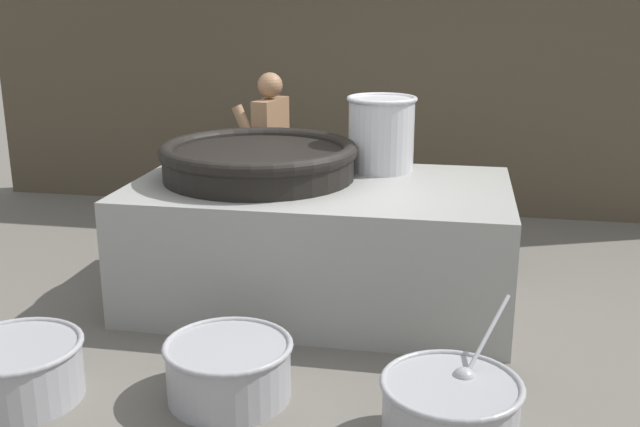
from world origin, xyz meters
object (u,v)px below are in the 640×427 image
Objects in this scene: prep_bowl_meat at (229,367)px; prep_bowl_extra at (18,368)px; prep_bowl_vegetables at (450,411)px; giant_wok_near at (259,159)px; cook at (270,154)px; stock_pot at (381,132)px.

prep_bowl_meat is 0.99× the size of prep_bowl_extra.
prep_bowl_vegetables reaches higher than prep_bowl_extra.
prep_bowl_vegetables reaches higher than prep_bowl_meat.
prep_bowl_vegetables is at bearing -1.06° from prep_bowl_extra.
prep_bowl_meat is (0.24, -1.66, -0.90)m from giant_wok_near.
cook is at bearing 75.58° from prep_bowl_extra.
prep_bowl_vegetables is (1.54, -1.95, -0.88)m from giant_wok_near.
stock_pot is at bearing 158.31° from cook.
cook is 2.12× the size of prep_bowl_extra.
giant_wok_near is 1.99× the size of prep_bowl_meat.
prep_bowl_meat is (-1.31, 0.29, -0.02)m from prep_bowl_vegetables.
prep_bowl_vegetables is at bearing -51.61° from giant_wok_near.
prep_bowl_vegetables is at bearing -74.99° from stock_pot.
cook reaches higher than giant_wok_near.
prep_bowl_vegetables is (0.64, -2.39, -1.04)m from stock_pot.
cook reaches higher than stock_pot.
giant_wok_near is 1.18m from cook.
giant_wok_near reaches higher than prep_bowl_meat.
stock_pot is 2.69m from prep_bowl_vegetables.
prep_bowl_meat is at bearing -81.80° from giant_wok_near.
cook is 1.82× the size of prep_bowl_vegetables.
stock_pot reaches higher than prep_bowl_meat.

